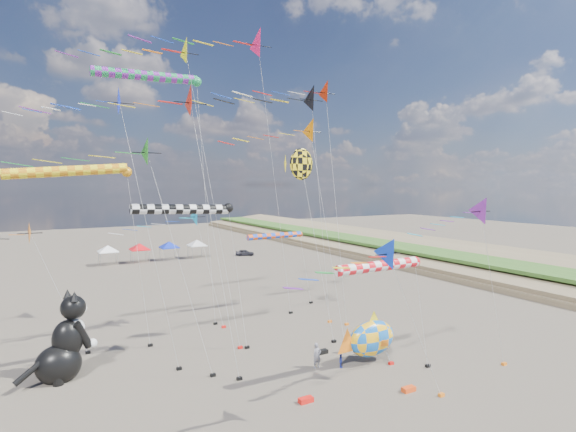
# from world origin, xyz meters

# --- Properties ---
(ground) EXTENTS (260.00, 260.00, 0.00)m
(ground) POSITION_xyz_m (0.00, 0.00, 0.00)
(ground) COLOR #50473B
(ground) RESTS_ON ground
(delta_kite_0) EXTENTS (9.78, 2.01, 12.51)m
(delta_kite_0) POSITION_xyz_m (8.92, 2.30, 11.19)
(delta_kite_0) COLOR purple
(delta_kite_0) RESTS_ON ground
(delta_kite_1) EXTENTS (9.38, 2.12, 19.72)m
(delta_kite_1) POSITION_xyz_m (-11.44, 13.20, 18.36)
(delta_kite_1) COLOR #1329D1
(delta_kite_1) RESTS_ON ground
(delta_kite_2) EXTENTS (10.95, 2.26, 24.23)m
(delta_kite_2) POSITION_xyz_m (-5.90, 14.89, 22.78)
(delta_kite_2) COLOR #FCFF09
(delta_kite_2) RESTS_ON ground
(delta_kite_3) EXTENTS (12.87, 2.31, 22.57)m
(delta_kite_3) POSITION_xyz_m (4.69, 15.51, 21.08)
(delta_kite_3) COLOR red
(delta_kite_3) RESTS_ON ground
(delta_kite_4) EXTENTS (15.43, 3.13, 27.66)m
(delta_kite_4) POSITION_xyz_m (1.19, 21.39, 25.88)
(delta_kite_4) COLOR #FA1858
(delta_kite_4) RESTS_ON ground
(delta_kite_5) EXTENTS (10.18, 1.91, 10.46)m
(delta_kite_5) POSITION_xyz_m (0.49, 1.17, 9.18)
(delta_kite_5) COLOR #1038C6
(delta_kite_5) RESTS_ON ground
(delta_kite_6) EXTENTS (13.14, 2.05, 16.30)m
(delta_kite_6) POSITION_xyz_m (-11.76, 10.97, 14.90)
(delta_kite_6) COLOR #1F8419
(delta_kite_6) RESTS_ON ground
(delta_kite_7) EXTENTS (9.23, 1.93, 11.33)m
(delta_kite_7) POSITION_xyz_m (-4.80, 20.46, 10.02)
(delta_kite_7) COLOR #1795C3
(delta_kite_7) RESTS_ON ground
(delta_kite_8) EXTENTS (9.10, 2.07, 18.27)m
(delta_kite_8) POSITION_xyz_m (1.86, 10.29, 16.91)
(delta_kite_8) COLOR orange
(delta_kite_8) RESTS_ON ground
(delta_kite_9) EXTENTS (12.03, 2.36, 19.61)m
(delta_kite_9) POSITION_xyz_m (-8.79, 9.55, 18.13)
(delta_kite_9) COLOR #C41500
(delta_kite_9) RESTS_ON ground
(delta_kite_10) EXTENTS (13.02, 2.66, 22.00)m
(delta_kite_10) POSITION_xyz_m (4.29, 16.99, 20.40)
(delta_kite_10) COLOR black
(delta_kite_10) RESTS_ON ground
(delta_kite_11) EXTENTS (9.29, 1.84, 10.55)m
(delta_kite_11) POSITION_xyz_m (-17.34, 19.77, 9.29)
(delta_kite_11) COLOR orange
(delta_kite_11) RESTS_ON ground
(windsock_0) EXTENTS (8.94, 0.76, 11.75)m
(windsock_0) POSITION_xyz_m (-6.48, 14.63, 11.31)
(windsock_0) COLOR black
(windsock_0) RESTS_ON ground
(windsock_1) EXTENTS (9.98, 0.81, 14.56)m
(windsock_1) POSITION_xyz_m (-13.63, 18.97, 14.10)
(windsock_1) COLOR orange
(windsock_1) RESTS_ON ground
(windsock_2) EXTENTS (8.18, 0.75, 8.20)m
(windsock_2) POSITION_xyz_m (3.72, 4.79, 7.78)
(windsock_2) COLOR red
(windsock_2) RESTS_ON ground
(windsock_3) EXTENTS (7.83, 0.64, 8.13)m
(windsock_3) POSITION_xyz_m (5.94, 23.72, 7.75)
(windsock_3) COLOR #EC4B10
(windsock_3) RESTS_ON ground
(windsock_4) EXTENTS (10.44, 0.88, 22.77)m
(windsock_4) POSITION_xyz_m (-7.19, 21.79, 22.25)
(windsock_4) COLOR #198E49
(windsock_4) RESTS_ON ground
(angelfish_kite) EXTENTS (3.74, 3.02, 16.18)m
(angelfish_kite) POSITION_xyz_m (2.94, 14.30, 14.74)
(angelfish_kite) COLOR yellow
(angelfish_kite) RESTS_ON ground
(cat_inflatable) EXTENTS (4.94, 3.68, 5.99)m
(cat_inflatable) POSITION_xyz_m (-14.88, 15.48, 2.99)
(cat_inflatable) COLOR black
(cat_inflatable) RESTS_ON ground
(fish_inflatable) EXTENTS (5.34, 1.99, 3.89)m
(fish_inflatable) POSITION_xyz_m (5.05, 7.47, 1.84)
(fish_inflatable) COLOR blue
(fish_inflatable) RESTS_ON ground
(person_adult) EXTENTS (0.68, 0.47, 1.81)m
(person_adult) POSITION_xyz_m (1.05, 8.67, 0.90)
(person_adult) COLOR slate
(person_adult) RESTS_ON ground
(child_green) EXTENTS (0.60, 0.52, 1.05)m
(child_green) POSITION_xyz_m (4.46, 9.95, 0.53)
(child_green) COLOR #187A32
(child_green) RESTS_ON ground
(child_blue) EXTENTS (0.61, 0.56, 1.00)m
(child_blue) POSITION_xyz_m (2.54, 7.81, 0.50)
(child_blue) COLOR #2F3EAD
(child_blue) RESTS_ON ground
(kite_bag_0) EXTENTS (0.90, 0.44, 0.30)m
(kite_bag_0) POSITION_xyz_m (2.89, 10.72, 0.15)
(kite_bag_0) COLOR black
(kite_bag_0) RESTS_ON ground
(kite_bag_1) EXTENTS (0.90, 0.44, 0.30)m
(kite_bag_1) POSITION_xyz_m (10.64, 12.94, 0.15)
(kite_bag_1) COLOR #1221B7
(kite_bag_1) RESTS_ON ground
(kite_bag_2) EXTENTS (0.90, 0.44, 0.30)m
(kite_bag_2) POSITION_xyz_m (-2.36, 4.68, 0.15)
(kite_bag_2) COLOR red
(kite_bag_2) RESTS_ON ground
(kite_bag_3) EXTENTS (0.90, 0.44, 0.30)m
(kite_bag_3) POSITION_xyz_m (4.10, 2.67, 0.15)
(kite_bag_3) COLOR #E64413
(kite_bag_3) RESTS_ON ground
(tent_row) EXTENTS (19.20, 4.20, 3.80)m
(tent_row) POSITION_xyz_m (1.50, 60.00, 3.15)
(tent_row) COLOR white
(tent_row) RESTS_ON ground
(parked_car) EXTENTS (3.66, 2.69, 1.16)m
(parked_car) POSITION_xyz_m (17.46, 58.00, 0.58)
(parked_car) COLOR #26262D
(parked_car) RESTS_ON ground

